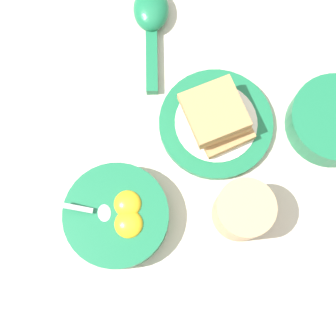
{
  "coord_description": "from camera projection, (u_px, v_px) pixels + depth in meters",
  "views": [
    {
      "loc": [
        -0.29,
        0.13,
        0.69
      ],
      "look_at": [
        -0.14,
        0.11,
        0.02
      ],
      "focal_mm": 50.0,
      "sensor_mm": 36.0,
      "label": 1
    }
  ],
  "objects": [
    {
      "name": "soup_spoon",
      "position": [
        151.0,
        17.0,
        0.74
      ],
      "size": [
        0.18,
        0.06,
        0.04
      ],
      "color": "#196B42",
      "rests_on": "ground_plane"
    },
    {
      "name": "toast_plate",
      "position": [
        216.0,
        124.0,
        0.71
      ],
      "size": [
        0.17,
        0.17,
        0.01
      ],
      "color": "#196B42",
      "rests_on": "ground_plane"
    },
    {
      "name": "drinking_cup",
      "position": [
        243.0,
        211.0,
        0.65
      ],
      "size": [
        0.08,
        0.08,
        0.07
      ],
      "color": "tan",
      "rests_on": "ground_plane"
    },
    {
      "name": "congee_bowl",
      "position": [
        333.0,
        120.0,
        0.69
      ],
      "size": [
        0.13,
        0.13,
        0.04
      ],
      "color": "#196B42",
      "rests_on": "ground_plane"
    },
    {
      "name": "egg_bowl",
      "position": [
        117.0,
        216.0,
        0.66
      ],
      "size": [
        0.15,
        0.15,
        0.07
      ],
      "color": "#196B42",
      "rests_on": "ground_plane"
    },
    {
      "name": "toast_sandwich",
      "position": [
        217.0,
        116.0,
        0.68
      ],
      "size": [
        0.11,
        0.11,
        0.05
      ],
      "color": "tan",
      "rests_on": "toast_plate"
    },
    {
      "name": "ground_plane",
      "position": [
        229.0,
        75.0,
        0.74
      ],
      "size": [
        3.0,
        3.0,
        0.0
      ],
      "primitive_type": "plane",
      "color": "beige"
    }
  ]
}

